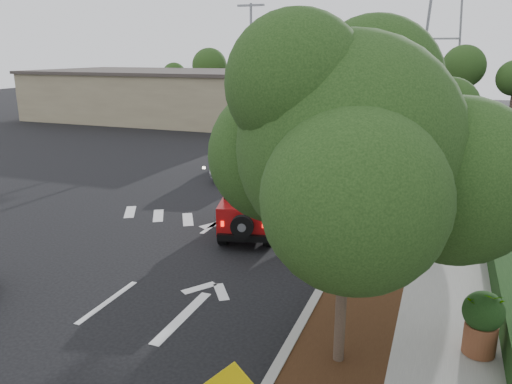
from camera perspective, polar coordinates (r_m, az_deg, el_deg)
The scene contains 17 objects.
ground at distance 12.57m, azimuth -16.56°, elevation -11.93°, with size 120.00×120.00×0.00m, color black.
curb at distance 21.60m, azimuth 13.53°, elevation 0.19°, with size 0.20×70.00×0.15m, color #9E9B93.
planting_strip at distance 21.51m, azimuth 16.16°, elevation -0.10°, with size 1.80×70.00×0.12m, color black.
sidewalk at distance 21.47m, azimuth 21.20°, elevation -0.59°, with size 2.00×70.00×0.12m, color gray.
hedge at distance 21.45m, azimuth 25.01°, elevation -0.08°, with size 0.80×70.00×0.80m, color black.
commercial_building at distance 45.21m, azimuth -10.15°, elevation 10.79°, with size 22.00×12.00×4.00m, color gray.
transmission_tower at distance 57.00m, azimuth 19.87°, elevation 9.07°, with size 7.00×4.00×28.00m, color slate, non-canonical shape.
street_tree_near at distance 10.10m, azimuth 9.34°, elevation -18.86°, with size 3.80×3.80×5.92m, color black, non-canonical shape.
street_tree_mid at distance 16.31m, azimuth 14.39°, elevation -5.24°, with size 3.20×3.20×5.32m, color black, non-canonical shape.
street_tree_far at distance 22.49m, azimuth 16.38°, elevation 0.40°, with size 3.40×3.40×5.62m, color black, non-canonical shape.
light_pole_a at distance 37.69m, azimuth -0.55°, elevation 7.03°, with size 2.00×0.22×9.00m, color slate, non-canonical shape.
light_pole_b at distance 49.25m, azimuth 3.49°, elevation 9.05°, with size 2.00×0.22×9.00m, color slate, non-canonical shape.
red_jeep at distance 16.27m, azimuth -0.68°, elevation -1.28°, with size 2.38×3.78×1.85m.
silver_suv_ahead at distance 21.06m, azimuth 9.49°, elevation 1.80°, with size 2.34×5.08×1.41m, color #A8A9AF.
silver_sedan_oncoming at distance 24.31m, azimuth -2.18°, elevation 4.05°, with size 1.66×4.77×1.57m, color #AFB2B7.
parked_suv at distance 39.06m, azimuth -3.31°, elevation 8.48°, with size 1.87×4.64×1.58m, color #A9ACB1.
terracotta_planter at distance 10.55m, azimuth 24.49°, elevation -12.85°, with size 0.76×0.76×1.33m.
Camera 1 is at (7.06, -8.71, 5.70)m, focal length 35.00 mm.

